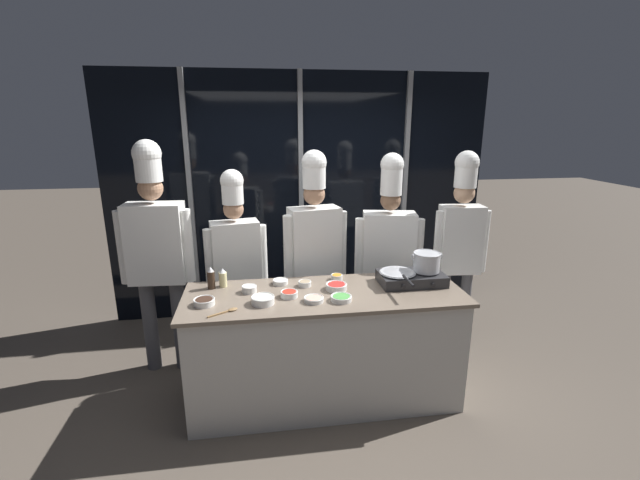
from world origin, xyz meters
TOP-DOWN VIEW (x-y plane):
  - ground_plane at (0.00, 0.00)m, footprint 24.00×24.00m
  - window_wall_back at (0.00, 1.72)m, footprint 4.20×0.09m
  - demo_counter at (0.00, 0.00)m, footprint 2.14×0.75m
  - portable_stove at (0.72, 0.09)m, footprint 0.52×0.32m
  - frying_pan at (0.60, 0.08)m, footprint 0.29×0.50m
  - stock_pot at (0.84, 0.09)m, footprint 0.24×0.22m
  - squeeze_bottle_oil at (-0.78, 0.24)m, footprint 0.06×0.06m
  - squeeze_bottle_soy at (-0.87, 0.22)m, footprint 0.06×0.06m
  - prep_bowl_scallions at (0.10, -0.16)m, footprint 0.16×0.16m
  - prep_bowl_onion at (-0.57, 0.10)m, footprint 0.11×0.11m
  - prep_bowl_shrimp at (-0.10, -0.15)m, footprint 0.15×0.15m
  - prep_bowl_carrots at (0.14, 0.26)m, footprint 0.10×0.10m
  - prep_bowl_bean_sprouts at (-0.47, -0.13)m, footprint 0.17×0.17m
  - prep_bowl_chili_flakes at (-0.28, -0.04)m, footprint 0.13×0.13m
  - prep_bowl_mushrooms at (-0.14, 0.16)m, footprint 0.10×0.10m
  - prep_bowl_bell_pepper at (0.10, 0.05)m, footprint 0.17×0.17m
  - prep_bowl_soy_glaze at (-0.89, -0.09)m, footprint 0.15×0.15m
  - prep_bowl_rice at (-0.33, 0.23)m, footprint 0.12×0.12m
  - serving_spoon_slotted at (-0.71, -0.23)m, footprint 0.21×0.14m
  - chef_head at (-1.35, 0.65)m, footprint 0.62×0.28m
  - chef_sous at (-0.69, 0.72)m, footprint 0.54×0.29m
  - chef_line at (0.01, 0.67)m, footprint 0.58×0.32m
  - chef_pastry at (0.70, 0.66)m, footprint 0.62×0.33m
  - chef_apprentice at (1.38, 0.63)m, footprint 0.51×0.23m

SIDE VIEW (x-z plane):
  - ground_plane at x=0.00m, z-range 0.00..0.00m
  - demo_counter at x=0.00m, z-range 0.00..0.92m
  - serving_spoon_slotted at x=-0.71m, z-range 0.92..0.94m
  - prep_bowl_shrimp at x=-0.10m, z-range 0.93..0.96m
  - prep_bowl_rice at x=-0.33m, z-range 0.93..0.96m
  - prep_bowl_scallions at x=0.10m, z-range 0.93..0.96m
  - prep_bowl_mushrooms at x=-0.14m, z-range 0.93..0.97m
  - prep_bowl_carrots at x=0.14m, z-range 0.93..0.97m
  - prep_bowl_chili_flakes at x=-0.28m, z-range 0.93..0.97m
  - prep_bowl_soy_glaze at x=-0.89m, z-range 0.93..0.97m
  - prep_bowl_bell_pepper at x=0.10m, z-range 0.93..0.98m
  - prep_bowl_onion at x=-0.57m, z-range 0.93..0.98m
  - prep_bowl_bean_sprouts at x=-0.47m, z-range 0.93..0.98m
  - portable_stove at x=0.72m, z-range 0.92..1.02m
  - squeeze_bottle_oil at x=-0.78m, z-range 0.92..1.07m
  - squeeze_bottle_soy at x=-0.87m, z-range 0.92..1.10m
  - chef_sous at x=-0.69m, z-range 0.13..1.93m
  - frying_pan at x=0.60m, z-range 1.02..1.06m
  - chef_pastry at x=0.70m, z-range 0.11..2.03m
  - stock_pot at x=0.84m, z-range 1.03..1.18m
  - chef_line at x=0.01m, z-range 0.15..2.10m
  - chef_apprentice at x=1.38m, z-range 0.18..2.12m
  - chef_head at x=-1.35m, z-range 0.16..2.21m
  - window_wall_back at x=0.00m, z-range 0.00..2.70m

